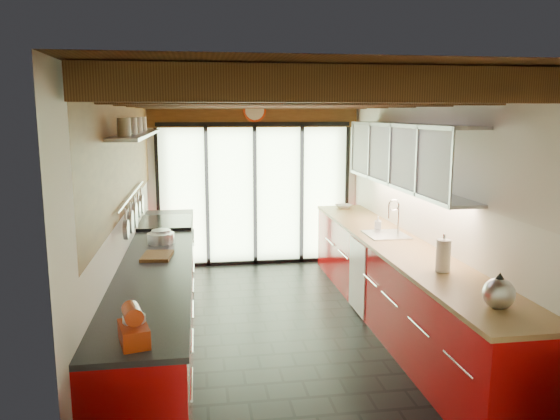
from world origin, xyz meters
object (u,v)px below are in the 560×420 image
(stand_mixer, at_px, (134,327))
(soap_bottle, at_px, (378,223))
(paper_towel, at_px, (443,256))
(bowl, at_px, (343,206))
(kettle, at_px, (499,291))

(stand_mixer, height_order, soap_bottle, stand_mixer)
(paper_towel, distance_m, bowl, 3.34)
(stand_mixer, xyz_separation_m, paper_towel, (2.54, 1.15, 0.04))
(stand_mixer, distance_m, bowl, 5.16)
(stand_mixer, height_order, kettle, kettle)
(bowl, bearing_deg, soap_bottle, -90.00)
(kettle, xyz_separation_m, bowl, (0.00, 4.25, -0.09))
(stand_mixer, relative_size, kettle, 1.01)
(kettle, height_order, paper_towel, paper_towel)
(stand_mixer, bearing_deg, paper_towel, 24.41)
(bowl, bearing_deg, kettle, -90.00)
(stand_mixer, relative_size, bowl, 1.38)
(bowl, bearing_deg, stand_mixer, -119.48)
(paper_towel, xyz_separation_m, bowl, (0.00, 3.34, -0.12))
(stand_mixer, xyz_separation_m, bowl, (2.54, 4.49, -0.07))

